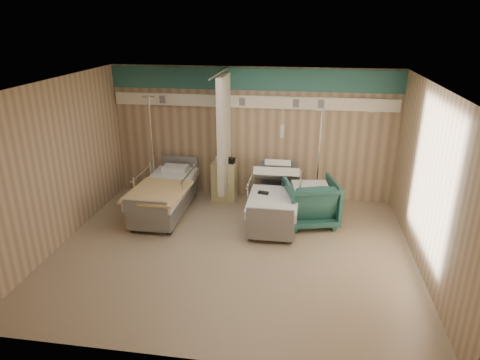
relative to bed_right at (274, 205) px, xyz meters
name	(u,v)px	position (x,y,z in m)	size (l,w,h in m)	color
ground	(233,251)	(-0.60, -1.30, -0.32)	(6.00, 5.00, 0.00)	#9E846D
room_walls	(233,141)	(-0.63, -1.05, 1.55)	(6.04, 5.04, 2.82)	tan
bed_right	(274,205)	(0.00, 0.00, 0.00)	(1.00, 2.16, 0.63)	silver
bed_left	(165,198)	(-2.20, 0.00, 0.00)	(1.00, 2.16, 0.63)	silver
bedside_cabinet	(225,180)	(-1.15, 0.90, 0.11)	(0.50, 0.48, 0.85)	#D4C784
visitor_armchair	(310,202)	(0.68, -0.02, 0.13)	(0.94, 0.97, 0.88)	#1E4D48
waffle_blanket	(311,178)	(0.67, -0.03, 0.61)	(0.66, 0.59, 0.07)	white
iv_stand_right	(316,188)	(0.81, 0.75, 0.11)	(0.37, 0.37, 2.06)	silver
iv_stand_left	(155,177)	(-2.68, 0.77, 0.14)	(0.40, 0.40, 2.23)	silver
call_remote	(263,193)	(-0.20, -0.21, 0.34)	(0.19, 0.09, 0.04)	black
tan_blanket	(158,192)	(-2.17, -0.46, 0.34)	(1.01, 1.28, 0.04)	tan
toiletry_bag	(230,160)	(-1.02, 0.84, 0.59)	(0.21, 0.13, 0.11)	black
white_cup	(217,159)	(-1.31, 0.90, 0.60)	(0.09, 0.09, 0.12)	white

